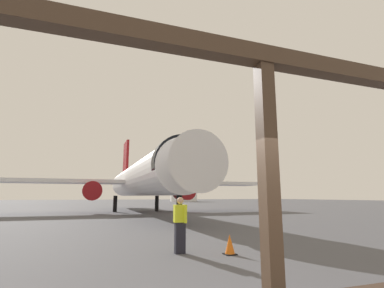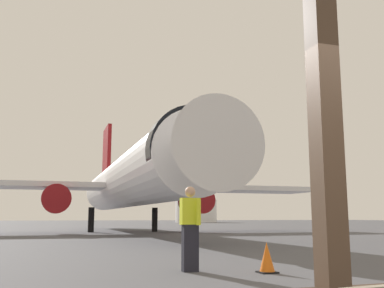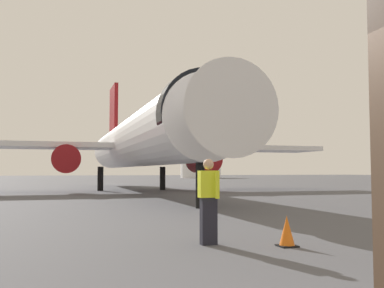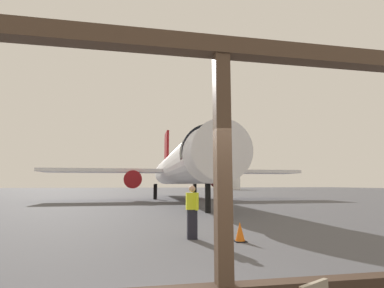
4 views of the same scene
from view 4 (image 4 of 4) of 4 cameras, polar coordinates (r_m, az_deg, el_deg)
name	(u,v)px [view 4 (image 4 of 4)]	position (r m, az deg, el deg)	size (l,w,h in m)	color
ground_plane	(147,196)	(43.64, -9.02, -10.23)	(220.00, 220.00, 0.00)	#4C4C51
window_frame	(223,215)	(3.76, 6.23, -13.92)	(7.98, 0.24, 3.77)	#38281E
airplane	(179,168)	(32.16, -2.65, -4.79)	(29.79, 35.06, 10.36)	silver
ground_crew_worker	(192,211)	(9.76, 0.03, -13.18)	(0.40, 0.51, 1.74)	black
traffic_cone	(240,232)	(9.55, 9.52, -16.90)	(0.36, 0.36, 0.61)	orange
fuel_storage_tank	(227,182)	(96.03, 6.95, -7.57)	(8.69, 8.69, 4.75)	white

